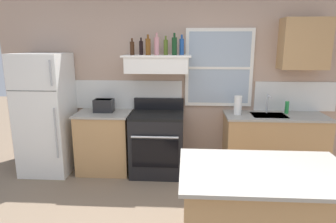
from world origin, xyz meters
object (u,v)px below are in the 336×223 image
at_px(refrigerator, 46,114).
at_px(paper_towel_roll, 238,105).
at_px(kitchen_island, 262,219).
at_px(bottle_rose_pink, 157,46).
at_px(stove_range, 157,143).
at_px(toaster, 104,105).
at_px(bottle_brown_stout, 132,48).
at_px(bottle_dark_green_wine, 174,46).
at_px(bottle_blue_liqueur, 182,46).
at_px(bottle_olive_oil_square, 166,47).
at_px(dish_soap_bottle, 287,107).
at_px(bottle_amber_wine, 148,46).
at_px(bottle_balsamic_dark, 141,48).

xyz_separation_m(refrigerator, paper_towel_roll, (2.81, 0.06, 0.16)).
bearing_deg(kitchen_island, bottle_rose_pink, 118.99).
relative_size(stove_range, bottle_rose_pink, 3.57).
height_order(toaster, bottle_rose_pink, bottle_rose_pink).
xyz_separation_m(bottle_brown_stout, paper_towel_roll, (1.51, -0.02, -0.80)).
relative_size(bottle_dark_green_wine, bottle_blue_liqueur, 1.07).
bearing_deg(paper_towel_roll, toaster, 178.84).
distance_m(stove_range, bottle_olive_oil_square, 1.40).
distance_m(bottle_olive_oil_square, dish_soap_bottle, 1.96).
relative_size(bottle_olive_oil_square, paper_towel_roll, 0.98).
bearing_deg(refrigerator, bottle_amber_wine, 2.97).
bearing_deg(stove_range, toaster, 174.50).
xyz_separation_m(bottle_amber_wine, kitchen_island, (1.20, -1.93, -1.41)).
relative_size(bottle_brown_stout, bottle_rose_pink, 0.76).
xyz_separation_m(bottle_rose_pink, bottle_olive_oil_square, (0.12, 0.05, -0.02)).
bearing_deg(bottle_amber_wine, bottle_brown_stout, 179.15).
bearing_deg(bottle_blue_liqueur, toaster, -177.64).
bearing_deg(dish_soap_bottle, bottle_balsamic_dark, -179.61).
bearing_deg(bottle_olive_oil_square, kitchen_island, -64.41).
height_order(bottle_amber_wine, bottle_olive_oil_square, bottle_amber_wine).
height_order(bottle_balsamic_dark, dish_soap_bottle, bottle_balsamic_dark).
bearing_deg(refrigerator, bottle_blue_liqueur, 4.23).
relative_size(bottle_olive_oil_square, bottle_blue_liqueur, 0.94).
bearing_deg(paper_towel_roll, bottle_balsamic_dark, 176.47).
relative_size(toaster, bottle_rose_pink, 0.97).
height_order(bottle_dark_green_wine, kitchen_island, bottle_dark_green_wine).
xyz_separation_m(bottle_balsamic_dark, bottle_dark_green_wine, (0.48, -0.04, 0.03)).
relative_size(bottle_brown_stout, bottle_balsamic_dark, 0.96).
xyz_separation_m(toaster, dish_soap_bottle, (2.68, 0.06, -0.01)).
relative_size(refrigerator, bottle_balsamic_dark, 7.32).
xyz_separation_m(stove_range, kitchen_island, (1.07, -1.88, -0.01)).
bearing_deg(bottle_dark_green_wine, bottle_rose_pink, -176.41).
relative_size(refrigerator, toaster, 5.97).
height_order(paper_towel_roll, dish_soap_bottle, paper_towel_roll).
relative_size(stove_range, bottle_balsamic_dark, 4.50).
xyz_separation_m(bottle_dark_green_wine, kitchen_island, (0.83, -1.96, -1.41)).
distance_m(bottle_dark_green_wine, paper_towel_roll, 1.23).
bearing_deg(toaster, bottle_rose_pink, -1.00).
distance_m(stove_range, bottle_amber_wine, 1.41).
bearing_deg(bottle_brown_stout, refrigerator, -176.37).
bearing_deg(bottle_blue_liqueur, kitchen_island, -70.02).
bearing_deg(bottle_blue_liqueur, refrigerator, -175.77).
height_order(bottle_brown_stout, bottle_balsamic_dark, bottle_balsamic_dark).
xyz_separation_m(stove_range, bottle_amber_wine, (-0.12, 0.06, 1.40)).
xyz_separation_m(bottle_balsamic_dark, bottle_amber_wine, (0.11, -0.07, 0.02)).
height_order(toaster, bottle_dark_green_wine, bottle_dark_green_wine).
distance_m(bottle_brown_stout, bottle_dark_green_wine, 0.60).
bearing_deg(bottle_blue_liqueur, dish_soap_bottle, 0.48).
bearing_deg(bottle_rose_pink, bottle_dark_green_wine, 3.59).
height_order(toaster, stove_range, toaster).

